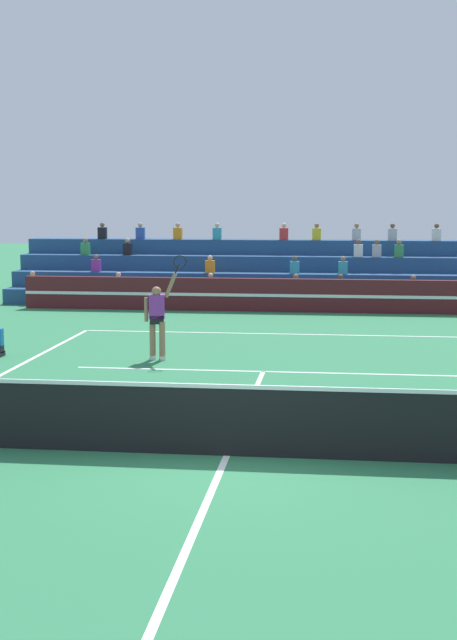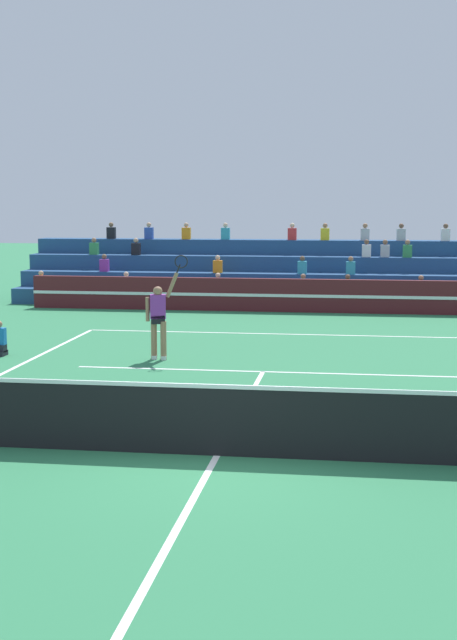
% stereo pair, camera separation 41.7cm
% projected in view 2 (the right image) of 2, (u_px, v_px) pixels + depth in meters
% --- Properties ---
extents(ground_plane, '(120.00, 120.00, 0.00)m').
position_uv_depth(ground_plane, '(217.00, 456.00, 12.96)').
color(ground_plane, '#2D7A4C').
extents(court_lines, '(11.10, 23.90, 0.01)m').
position_uv_depth(court_lines, '(217.00, 455.00, 12.96)').
color(court_lines, white).
rests_on(court_lines, ground).
extents(tennis_net, '(12.00, 0.10, 1.10)m').
position_uv_depth(tennis_net, '(217.00, 419.00, 12.89)').
color(tennis_net, black).
rests_on(tennis_net, ground).
extents(sponsor_banner_wall, '(18.00, 0.26, 1.10)m').
position_uv_depth(sponsor_banner_wall, '(296.00, 295.00, 29.40)').
color(sponsor_banner_wall, '#51191E').
rests_on(sponsor_banner_wall, ground).
extents(bleacher_stand, '(20.37, 3.80, 2.83)m').
position_uv_depth(bleacher_stand, '(302.00, 278.00, 32.48)').
color(bleacher_stand, navy).
rests_on(bleacher_stand, ground).
extents(tennis_player, '(1.01, 0.32, 2.48)m').
position_uv_depth(tennis_player, '(159.00, 317.00, 20.64)').
color(tennis_player, '#9E7051').
rests_on(tennis_player, ground).
extents(tennis_ball, '(0.07, 0.07, 0.07)m').
position_uv_depth(tennis_ball, '(199.00, 428.00, 14.40)').
color(tennis_ball, '#C6DB33').
rests_on(tennis_ball, ground).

